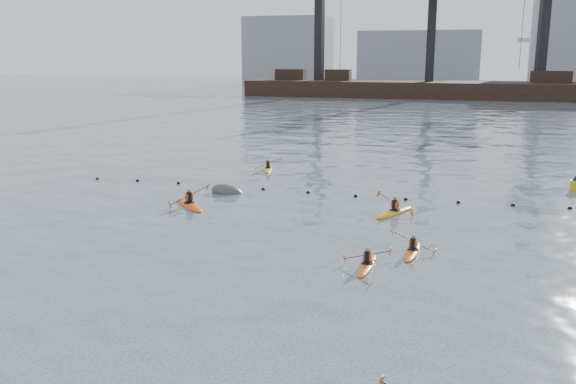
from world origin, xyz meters
name	(u,v)px	position (x,y,z in m)	size (l,w,h in m)	color
ground	(174,379)	(0.00, 0.00, 0.00)	(400.00, 400.00, 0.00)	#333E4A
float_line	(332,194)	(-0.50, 22.53, 0.03)	(33.24, 0.73, 0.24)	black
barge_pier	(427,88)	(-0.22, 110.00, 1.89)	(72.00, 19.30, 29.50)	black
skyline	(449,50)	(2.23, 150.27, 9.25)	(141.00, 28.00, 22.00)	gray
kayaker_0	(367,265)	(3.58, 10.14, 0.09)	(1.99, 2.93, 1.01)	orange
kayaker_2	(189,204)	(-7.69, 17.38, 0.11)	(3.01, 3.06, 1.34)	#E85815
kayaker_3	(395,211)	(3.70, 18.97, 0.10)	(2.14, 3.31, 1.24)	gold
kayaker_4	(413,251)	(5.22, 12.46, 0.09)	(2.03, 2.96, 1.12)	#DB5E14
kayaker_5	(268,169)	(-6.76, 29.00, 0.09)	(2.00, 3.00, 1.12)	gold
mooring_buoy	(228,193)	(-6.87, 21.16, 0.00)	(2.08, 1.23, 1.04)	#3D3F42
nav_buoy	(575,185)	(14.00, 27.73, 0.34)	(0.62, 0.62, 1.13)	gold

